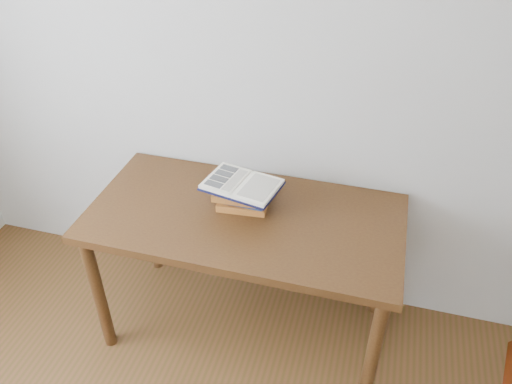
% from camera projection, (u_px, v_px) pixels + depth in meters
% --- Properties ---
extents(desk, '(1.41, 0.70, 0.75)m').
position_uv_depth(desk, '(245.00, 231.00, 2.28)').
color(desk, '#462C11').
rests_on(desk, ground).
extents(book_stack, '(0.24, 0.19, 0.12)m').
position_uv_depth(book_stack, '(243.00, 194.00, 2.25)').
color(book_stack, '#B9602A').
rests_on(book_stack, desk).
extents(open_book, '(0.36, 0.28, 0.03)m').
position_uv_depth(open_book, '(242.00, 185.00, 2.18)').
color(open_book, black).
rests_on(open_book, book_stack).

